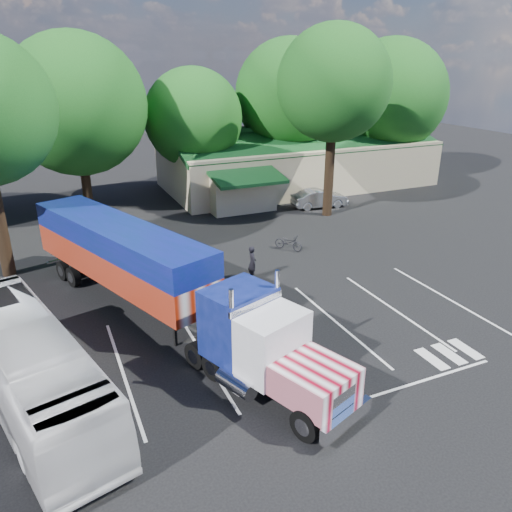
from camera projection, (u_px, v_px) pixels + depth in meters
name	position (u px, v px, depth m)	size (l,w,h in m)	color
ground	(225.00, 284.00, 26.54)	(120.00, 120.00, 0.00)	black
event_hall	(296.00, 162.00, 45.98)	(24.20, 14.12, 5.55)	tan
tree_row_c	(76.00, 105.00, 35.40)	(10.00, 10.00, 13.05)	black
tree_row_d	(193.00, 118.00, 40.43)	(8.00, 8.00, 10.60)	black
tree_row_e	(289.00, 95.00, 43.67)	(9.60, 9.60, 12.90)	black
tree_row_f	(390.00, 96.00, 46.52)	(10.40, 10.40, 13.00)	black
tree_near_right	(334.00, 84.00, 34.54)	(8.00, 8.00, 13.50)	black
semi_truck	(150.00, 272.00, 22.19)	(9.27, 19.41, 4.16)	black
woman	(252.00, 263.00, 26.79)	(0.69, 0.45, 1.89)	black
bicycle	(289.00, 242.00, 31.05)	(0.65, 1.87, 0.98)	black
tour_bus	(30.00, 367.00, 16.83)	(2.58, 11.01, 3.07)	silver
silver_sedan	(319.00, 198.00, 39.68)	(1.54, 4.43, 1.46)	#94979B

